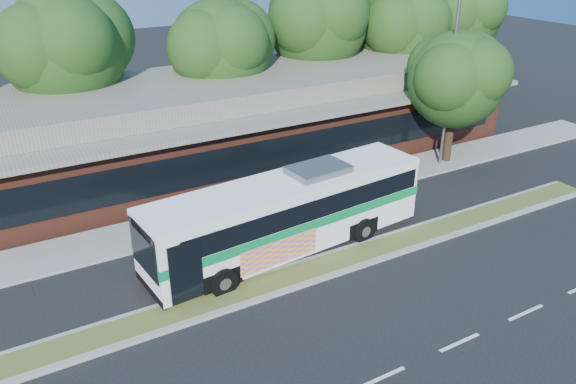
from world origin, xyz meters
The scene contains 12 objects.
ground centered at (0.00, 0.00, 0.00)m, with size 120.00×120.00×0.00m, color black.
median_strip centered at (0.00, 0.60, 0.07)m, with size 26.00×1.10×0.15m, color #505925.
sidewalk centered at (0.00, 6.40, 0.06)m, with size 44.00×2.60×0.12m, color gray.
plaza_building centered at (0.00, 12.99, 2.13)m, with size 33.20×11.20×4.45m.
lamp_post centered at (9.56, 6.00, 4.90)m, with size 0.93×0.18×9.07m.
tree_bg_b centered at (-6.57, 16.14, 6.14)m, with size 6.69×6.00×9.00m.
tree_bg_c centered at (1.40, 15.13, 5.59)m, with size 6.24×5.60×8.26m.
tree_bg_d centered at (8.45, 16.15, 6.42)m, with size 6.91×6.20×9.37m.
tree_bg_e centered at (14.42, 15.14, 5.74)m, with size 6.47×5.80×8.50m.
tree_bg_f centered at (20.43, 16.14, 6.06)m, with size 6.69×6.00×8.92m.
transit_bus centered at (-1.80, 2.40, 1.81)m, with size 11.72×3.52×3.24m.
sidewalk_tree centered at (10.60, 6.32, 4.65)m, with size 5.53×4.96×7.01m.
Camera 1 is at (-11.33, -14.22, 11.48)m, focal length 35.00 mm.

